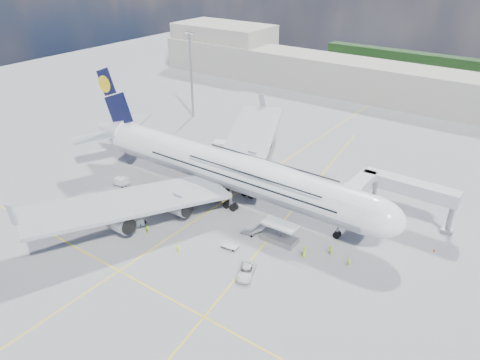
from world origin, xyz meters
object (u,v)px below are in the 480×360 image
Objects in this scene: dolly_row_c at (135,199)px; dolly_nose_far at (230,246)px; crew_tug at (178,249)px; cone_tail at (135,153)px; airliner at (229,170)px; cone_wing_left_outer at (239,139)px; light_mast at (191,74)px; crew_van at (304,252)px; catering_truck_outer at (245,131)px; cone_wing_right_inner at (133,220)px; crew_wing at (147,229)px; crew_loader at (330,250)px; cone_wing_left_inner at (245,152)px; cone_wing_right_outer at (73,222)px; crew_nose at (349,262)px; catering_truck_inner at (227,151)px; dolly_row_a at (120,182)px; baggage_tug at (138,219)px; jet_bridge at (389,189)px; cone_nose at (434,250)px; dolly_nose_near at (248,233)px; service_van at (246,271)px; dolly_row_b at (101,213)px; dolly_back at (124,181)px; cargo_loader at (279,235)px.

dolly_nose_far is (26.17, -1.91, 0.02)m from dolly_row_c.
crew_tug is 3.10× the size of cone_tail.
cone_wing_left_outer is (-17.66, 28.03, -6.63)m from airliner.
light_mast is 77.56m from crew_van.
catering_truck_outer is 30.76m from cone_tail.
light_mast reaches higher than cone_wing_right_inner.
crew_wing reaches higher than cone_wing_right_inner.
cone_wing_right_inner is (7.72, -48.78, -1.34)m from catering_truck_outer.
crew_loader is 45.79m from cone_wing_left_inner.
crew_tug is at bearing 11.02° from cone_wing_right_outer.
catering_truck_outer reaches higher than crew_nose.
catering_truck_inner reaches higher than cone_wing_right_inner.
cone_wing_right_inner is at bearing -43.42° from cone_tail.
cone_wing_right_outer is (-1.10, -53.27, 0.00)m from cone_wing_left_outer.
catering_truck_inner is at bearing 59.42° from dolly_row_a.
airliner is 34.75m from cone_tail.
baggage_tug is 6.71× the size of cone_wing_right_outer.
jet_bridge is at bearing -24.57° from crew_wing.
light_mast is at bearing 103.17° from dolly_row_a.
crew_wing reaches higher than cone_nose.
cone_tail reaches higher than cone_wing_left_inner.
crew_loader is at bearing -11.87° from airliner.
service_van is (6.54, -10.01, 0.44)m from dolly_nose_near.
cone_nose is 62.15m from cone_wing_left_outer.
dolly_back is (-7.08, 12.37, -0.12)m from dolly_row_b.
cargo_loader is 2.72× the size of dolly_row_a.
dolly_row_a is 17.68m from cone_tail.
crew_wing is at bearing -13.68° from cone_wing_right_inner.
dolly_row_b is 5.36m from cone_wing_right_outer.
crew_loader is 3.28× the size of cone_wing_right_outer.
crew_tug reaches higher than dolly_nose_far.
crew_loader is (66.26, -40.47, -12.37)m from light_mast.
airliner is at bearing -57.79° from cone_wing_left_outer.
cone_wing_left_outer is (-40.33, 36.69, -0.75)m from crew_van.
crew_nose is at bearing -46.14° from crew_wing.
dolly_nose_far is at bearing 34.11° from baggage_tug.
dolly_row_b reaches higher than cone_wing_right_outer.
cone_wing_right_outer is (-48.30, -36.17, -6.61)m from jet_bridge.
dolly_row_c is 40.24m from cone_wing_left_outer.
crew_van is (45.87, 0.77, -0.02)m from dolly_row_a.
catering_truck_outer is 56.04m from cone_wing_right_outer.
dolly_back is at bearing 163.47° from dolly_nose_far.
light_mast is 65.26m from cone_wing_right_outer.
cargo_loader is 39.72m from cone_wing_left_inner.
cargo_loader is 9.14m from dolly_nose_far.
cone_nose is (14.49, 11.54, -0.57)m from crew_loader.
crew_van is (5.24, 9.95, 0.25)m from service_van.
dolly_nose_near is (51.15, -43.60, -12.90)m from light_mast.
cone_wing_right_outer is at bearing -165.72° from crew_tug.
dolly_nose_near is at bearing 29.29° from cone_wing_right_outer.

